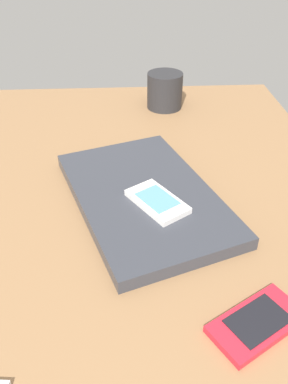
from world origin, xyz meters
The scene contains 5 objects.
desk_surface centered at (0.00, 0.00, 1.50)cm, with size 120.00×80.00×3.00cm, color olive.
laptop_closed centered at (7.87, -3.66, 4.09)cm, with size 33.63×21.11×2.18cm, color #33353D.
cell_phone_on_laptop centered at (4.31, -5.53, 5.70)cm, with size 11.44×10.17×1.11cm.
cell_phone_on_desk centered at (-17.00, -15.54, 3.52)cm, with size 10.89×12.95×1.11cm.
coffee_mug centered at (46.46, -10.84, 7.21)cm, with size 11.61×8.45×8.43cm.
Camera 1 is at (-44.82, -0.68, 42.94)cm, focal length 37.06 mm.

